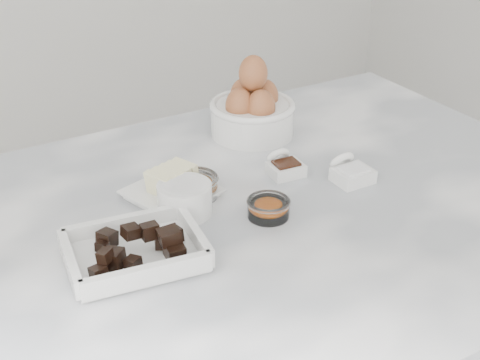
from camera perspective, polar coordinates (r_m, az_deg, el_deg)
name	(u,v)px	position (r m, az deg, el deg)	size (l,w,h in m)	color
marble_slab	(239,225)	(1.05, -0.11, -3.83)	(1.20, 0.80, 0.04)	white
chocolate_dish	(135,248)	(0.93, -8.99, -5.71)	(0.20, 0.17, 0.05)	white
butter_plate	(170,187)	(1.07, -5.99, -0.62)	(0.16, 0.16, 0.05)	white
sugar_ramekin	(185,198)	(1.03, -4.74, -1.52)	(0.08, 0.08, 0.05)	white
egg_bowl	(252,110)	(1.28, 1.07, 6.03)	(0.16, 0.16, 0.16)	white
honey_bowl	(194,186)	(1.08, -3.92, -0.52)	(0.08, 0.08, 0.03)	white
zest_bowl	(268,207)	(1.02, 2.44, -2.35)	(0.07, 0.07, 0.03)	white
vanilla_spoon	(284,166)	(1.15, 3.77, 1.23)	(0.06, 0.07, 0.04)	white
salt_spoon	(350,171)	(1.14, 9.37, 0.73)	(0.06, 0.08, 0.05)	white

